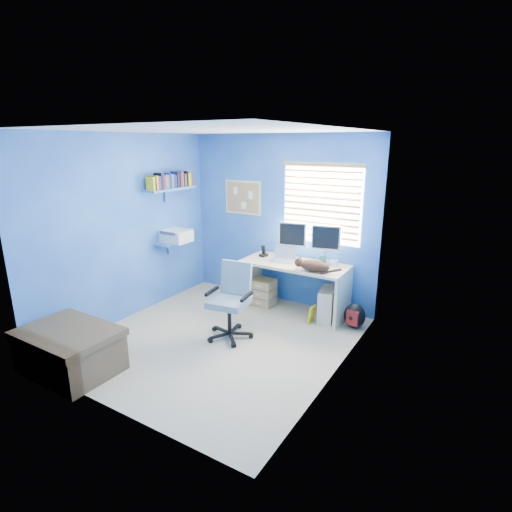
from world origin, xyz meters
The scene contains 23 objects.
floor centered at (0.00, 0.00, 0.00)m, with size 3.00×3.20×0.00m, color tan.
ceiling centered at (0.00, 0.00, 2.50)m, with size 3.00×3.20×0.00m, color white.
wall_back centered at (0.00, 1.60, 1.25)m, with size 3.00×0.01×2.50m, color #224FAB.
wall_front centered at (0.00, -1.60, 1.25)m, with size 3.00×0.01×2.50m, color #224FAB.
wall_left centered at (-1.50, 0.00, 1.25)m, with size 0.01×3.20×2.50m, color #224FAB.
wall_right centered at (1.50, 0.00, 1.25)m, with size 0.01×3.20×2.50m, color #224FAB.
desk centered at (0.42, 1.26, 0.37)m, with size 1.50×0.65×0.74m, color beige.
laptop centered at (0.23, 1.26, 0.85)m, with size 0.33×0.26×0.22m, color silver.
monitor_left centered at (0.30, 1.43, 1.01)m, with size 0.40×0.12×0.54m, color silver.
monitor_right centered at (0.79, 1.48, 1.01)m, with size 0.40×0.12×0.54m, color silver.
phone centered at (-0.12, 1.32, 0.82)m, with size 0.09×0.11×0.17m, color black.
mug centered at (0.78, 1.42, 0.79)m, with size 0.10×0.09×0.10m, color #35785A.
cd_spindle centered at (0.93, 1.43, 0.78)m, with size 0.13×0.13×0.07m, color silver.
cat centered at (0.80, 1.05, 0.81)m, with size 0.42×0.22×0.15m, color black.
tower_pc centered at (0.93, 1.26, 0.23)m, with size 0.19×0.44×0.45m, color beige.
drawer_boxes centered at (-0.10, 1.26, 0.20)m, with size 0.35×0.28×0.41m, color tan.
yellow_book centered at (0.79, 1.06, 0.12)m, with size 0.03×0.17×0.24m, color yellow.
backpack centered at (1.34, 1.21, 0.17)m, with size 0.29×0.22×0.34m, color black.
bed_corner centered at (-0.94, -1.38, 0.24)m, with size 0.99×0.70×0.47m, color #4E3A25.
office_chair centered at (0.07, 0.17, 0.35)m, with size 0.62×0.62×0.94m.
window_blinds centered at (0.65, 1.57, 1.55)m, with size 1.15×0.05×1.10m.
corkboard centered at (-0.65, 1.58, 1.55)m, with size 0.64×0.02×0.52m.
wall_shelves centered at (-1.35, 0.75, 1.43)m, with size 0.42×0.90×1.05m.
Camera 1 is at (2.73, -3.61, 2.37)m, focal length 28.00 mm.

